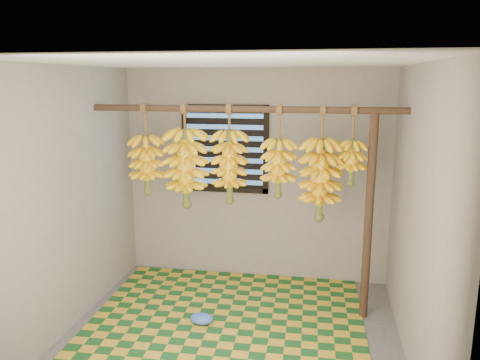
% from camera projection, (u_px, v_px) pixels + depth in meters
% --- Properties ---
extents(floor, '(3.00, 3.00, 0.01)m').
position_uv_depth(floor, '(228.00, 342.00, 4.13)').
color(floor, '#505050').
rests_on(floor, ground).
extents(ceiling, '(3.00, 3.00, 0.01)m').
position_uv_depth(ceiling, '(227.00, 62.00, 3.63)').
color(ceiling, silver).
rests_on(ceiling, wall_back).
extents(wall_back, '(3.00, 0.01, 2.40)m').
position_uv_depth(wall_back, '(256.00, 176.00, 5.33)').
color(wall_back, gray).
rests_on(wall_back, floor).
extents(wall_left, '(0.01, 3.00, 2.40)m').
position_uv_depth(wall_left, '(62.00, 203.00, 4.15)').
color(wall_left, gray).
rests_on(wall_left, floor).
extents(wall_right, '(0.01, 3.00, 2.40)m').
position_uv_depth(wall_right, '(418.00, 221.00, 3.61)').
color(wall_right, gray).
rests_on(wall_right, floor).
extents(window, '(1.00, 0.04, 1.00)m').
position_uv_depth(window, '(225.00, 149.00, 5.30)').
color(window, black).
rests_on(window, wall_back).
extents(hanging_pole, '(3.00, 0.06, 0.06)m').
position_uv_depth(hanging_pole, '(243.00, 109.00, 4.39)').
color(hanging_pole, '#48301E').
rests_on(hanging_pole, wall_left).
extents(support_post, '(0.08, 0.08, 2.00)m').
position_uv_depth(support_post, '(369.00, 218.00, 4.38)').
color(support_post, '#48301E').
rests_on(support_post, floor).
extents(woven_mat, '(2.67, 2.17, 0.01)m').
position_uv_depth(woven_mat, '(228.00, 316.00, 4.57)').
color(woven_mat, '#164C1D').
rests_on(woven_mat, floor).
extents(plastic_bag, '(0.25, 0.19, 0.09)m').
position_uv_depth(plastic_bag, '(202.00, 319.00, 4.42)').
color(plastic_bag, blue).
rests_on(plastic_bag, woven_mat).
extents(banana_bunch_a, '(0.32, 0.32, 0.91)m').
position_uv_depth(banana_bunch_a, '(147.00, 165.00, 4.68)').
color(banana_bunch_a, brown).
rests_on(banana_bunch_a, hanging_pole).
extents(banana_bunch_b, '(0.41, 0.41, 1.02)m').
position_uv_depth(banana_bunch_b, '(186.00, 168.00, 4.61)').
color(banana_bunch_b, brown).
rests_on(banana_bunch_b, hanging_pole).
extents(banana_bunch_c, '(0.34, 0.34, 0.96)m').
position_uv_depth(banana_bunch_c, '(230.00, 167.00, 4.53)').
color(banana_bunch_c, brown).
rests_on(banana_bunch_c, hanging_pole).
extents(banana_bunch_d, '(0.33, 0.33, 0.89)m').
position_uv_depth(banana_bunch_d, '(278.00, 168.00, 4.44)').
color(banana_bunch_d, brown).
rests_on(banana_bunch_d, hanging_pole).
extents(banana_bunch_e, '(0.37, 0.37, 1.09)m').
position_uv_depth(banana_bunch_e, '(320.00, 180.00, 4.39)').
color(banana_bunch_e, brown).
rests_on(banana_bunch_e, hanging_pole).
extents(banana_bunch_f, '(0.27, 0.27, 0.74)m').
position_uv_depth(banana_bunch_f, '(352.00, 162.00, 4.30)').
color(banana_bunch_f, brown).
rests_on(banana_bunch_f, hanging_pole).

